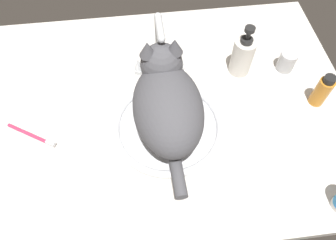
{
  "coord_description": "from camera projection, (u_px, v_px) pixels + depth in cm",
  "views": [
    {
      "loc": [
        -2.78,
        -53.64,
        79.34
      ],
      "look_at": [
        2.88,
        -7.99,
        7.0
      ],
      "focal_mm": 33.48,
      "sensor_mm": 36.0,
      "label": 1
    }
  ],
  "objects": [
    {
      "name": "faucet",
      "position": [
        159.0,
        53.0,
        0.93
      ],
      "size": [
        16.36,
        11.51,
        22.14
      ],
      "color": "silver",
      "rests_on": "countertop"
    },
    {
      "name": "cat",
      "position": [
        167.0,
        99.0,
        0.82
      ],
      "size": [
        19.11,
        39.6,
        20.09
      ],
      "color": "#4C4C51",
      "rests_on": "sink_basin"
    },
    {
      "name": "sink_basin",
      "position": [
        168.0,
        126.0,
        0.88
      ],
      "size": [
        31.61,
        31.61,
        2.11
      ],
      "color": "white",
      "rests_on": "countertop"
    },
    {
      "name": "toothbrush",
      "position": [
        33.0,
        135.0,
        0.87
      ],
      "size": [
        14.18,
        9.34,
        1.7
      ],
      "color": "#D83359",
      "rests_on": "countertop"
    },
    {
      "name": "metal_jar",
      "position": [
        287.0,
        61.0,
        0.98
      ],
      "size": [
        5.42,
        5.42,
        6.67
      ],
      "color": "#B2B5BA",
      "rests_on": "countertop"
    },
    {
      "name": "countertop",
      "position": [
        155.0,
        109.0,
        0.94
      ],
      "size": [
        117.93,
        83.03,
        3.0
      ],
      "primitive_type": "cube",
      "color": "silver",
      "rests_on": "ground"
    },
    {
      "name": "soap_pump_bottle",
      "position": [
        242.0,
        56.0,
        0.95
      ],
      "size": [
        6.61,
        6.61,
        17.44
      ],
      "color": "silver",
      "rests_on": "countertop"
    },
    {
      "name": "amber_bottle",
      "position": [
        322.0,
        91.0,
        0.9
      ],
      "size": [
        4.34,
        4.34,
        11.04
      ],
      "color": "#C67A23",
      "rests_on": "countertop"
    }
  ]
}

